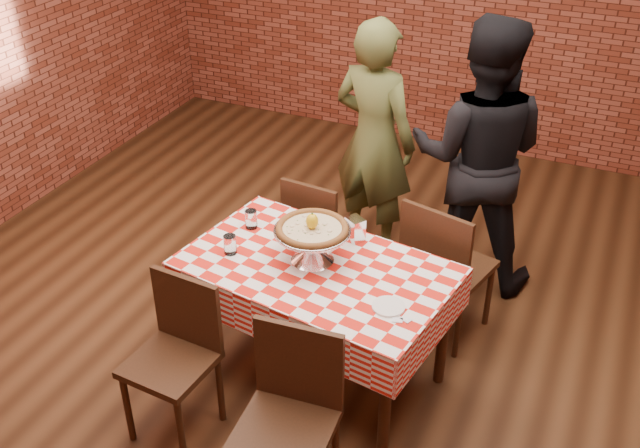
{
  "coord_description": "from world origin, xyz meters",
  "views": [
    {
      "loc": [
        1.4,
        -3.21,
        3.0
      ],
      "look_at": [
        0.06,
        -0.14,
        0.92
      ],
      "focal_mm": 41.97,
      "sensor_mm": 36.0,
      "label": 1
    }
  ],
  "objects_px": {
    "water_glass_left": "(230,245)",
    "chair_far_right": "(449,265)",
    "diner_olive": "(374,140)",
    "condiment_caddy": "(355,229)",
    "chair_near_left": "(170,366)",
    "chair_near_right": "(285,431)",
    "chair_far_left": "(322,233)",
    "diner_black": "(478,156)",
    "table": "(317,323)",
    "water_glass_right": "(251,219)",
    "pizza_stand": "(312,245)",
    "pizza": "(312,229)"
  },
  "relations": [
    {
      "from": "chair_near_left",
      "to": "chair_near_right",
      "type": "relative_size",
      "value": 0.97
    },
    {
      "from": "pizza",
      "to": "condiment_caddy",
      "type": "relative_size",
      "value": 2.8
    },
    {
      "from": "diner_olive",
      "to": "chair_far_right",
      "type": "bearing_deg",
      "value": 149.53
    },
    {
      "from": "water_glass_right",
      "to": "chair_far_right",
      "type": "bearing_deg",
      "value": 25.87
    },
    {
      "from": "table",
      "to": "chair_far_right",
      "type": "distance_m",
      "value": 0.89
    },
    {
      "from": "pizza",
      "to": "diner_olive",
      "type": "distance_m",
      "value": 1.36
    },
    {
      "from": "chair_near_right",
      "to": "table",
      "type": "bearing_deg",
      "value": 99.97
    },
    {
      "from": "chair_near_left",
      "to": "diner_black",
      "type": "height_order",
      "value": "diner_black"
    },
    {
      "from": "chair_near_left",
      "to": "chair_far_left",
      "type": "bearing_deg",
      "value": 86.91
    },
    {
      "from": "water_glass_left",
      "to": "pizza_stand",
      "type": "bearing_deg",
      "value": 15.75
    },
    {
      "from": "water_glass_left",
      "to": "chair_near_left",
      "type": "xyz_separation_m",
      "value": [
        -0.03,
        -0.59,
        -0.38
      ]
    },
    {
      "from": "chair_far_left",
      "to": "pizza",
      "type": "bearing_deg",
      "value": 115.11
    },
    {
      "from": "table",
      "to": "pizza",
      "type": "height_order",
      "value": "pizza"
    },
    {
      "from": "diner_olive",
      "to": "condiment_caddy",
      "type": "bearing_deg",
      "value": 117.45
    },
    {
      "from": "pizza",
      "to": "chair_near_left",
      "type": "bearing_deg",
      "value": -122.77
    },
    {
      "from": "chair_near_left",
      "to": "diner_olive",
      "type": "height_order",
      "value": "diner_olive"
    },
    {
      "from": "pizza",
      "to": "condiment_caddy",
      "type": "bearing_deg",
      "value": 63.35
    },
    {
      "from": "pizza",
      "to": "diner_black",
      "type": "height_order",
      "value": "diner_black"
    },
    {
      "from": "water_glass_right",
      "to": "diner_black",
      "type": "distance_m",
      "value": 1.51
    },
    {
      "from": "water_glass_left",
      "to": "condiment_caddy",
      "type": "xyz_separation_m",
      "value": [
        0.56,
        0.39,
        0.01
      ]
    },
    {
      "from": "condiment_caddy",
      "to": "chair_far_left",
      "type": "distance_m",
      "value": 0.73
    },
    {
      "from": "pizza_stand",
      "to": "chair_near_left",
      "type": "xyz_separation_m",
      "value": [
        -0.46,
        -0.71,
        -0.41
      ]
    },
    {
      "from": "pizza_stand",
      "to": "chair_near_left",
      "type": "relative_size",
      "value": 0.47
    },
    {
      "from": "chair_far_right",
      "to": "pizza_stand",
      "type": "bearing_deg",
      "value": 62.64
    },
    {
      "from": "chair_far_left",
      "to": "diner_black",
      "type": "distance_m",
      "value": 1.09
    },
    {
      "from": "pizza",
      "to": "chair_far_left",
      "type": "bearing_deg",
      "value": 109.61
    },
    {
      "from": "pizza_stand",
      "to": "diner_black",
      "type": "height_order",
      "value": "diner_black"
    },
    {
      "from": "water_glass_left",
      "to": "chair_far_right",
      "type": "height_order",
      "value": "chair_far_right"
    },
    {
      "from": "pizza",
      "to": "chair_near_right",
      "type": "distance_m",
      "value": 1.04
    },
    {
      "from": "chair_near_left",
      "to": "diner_olive",
      "type": "distance_m",
      "value": 2.12
    },
    {
      "from": "chair_near_right",
      "to": "diner_black",
      "type": "height_order",
      "value": "diner_black"
    },
    {
      "from": "chair_far_right",
      "to": "table",
      "type": "bearing_deg",
      "value": 66.56
    },
    {
      "from": "chair_far_left",
      "to": "chair_far_right",
      "type": "relative_size",
      "value": 0.92
    },
    {
      "from": "water_glass_right",
      "to": "pizza_stand",
      "type": "bearing_deg",
      "value": -19.08
    },
    {
      "from": "table",
      "to": "diner_black",
      "type": "height_order",
      "value": "diner_black"
    },
    {
      "from": "table",
      "to": "condiment_caddy",
      "type": "height_order",
      "value": "condiment_caddy"
    },
    {
      "from": "table",
      "to": "chair_far_left",
      "type": "bearing_deg",
      "value": 111.47
    },
    {
      "from": "condiment_caddy",
      "to": "chair_near_right",
      "type": "xyz_separation_m",
      "value": [
        0.12,
        -1.15,
        -0.37
      ]
    },
    {
      "from": "chair_near_left",
      "to": "chair_near_right",
      "type": "distance_m",
      "value": 0.73
    },
    {
      "from": "diner_olive",
      "to": "diner_black",
      "type": "relative_size",
      "value": 0.93
    },
    {
      "from": "pizza_stand",
      "to": "pizza",
      "type": "bearing_deg",
      "value": 116.57
    },
    {
      "from": "pizza_stand",
      "to": "water_glass_right",
      "type": "bearing_deg",
      "value": 160.92
    },
    {
      "from": "chair_far_left",
      "to": "diner_olive",
      "type": "relative_size",
      "value": 0.51
    },
    {
      "from": "table",
      "to": "water_glass_left",
      "type": "xyz_separation_m",
      "value": [
        -0.47,
        -0.08,
        0.44
      ]
    },
    {
      "from": "chair_far_left",
      "to": "diner_olive",
      "type": "height_order",
      "value": "diner_olive"
    },
    {
      "from": "table",
      "to": "chair_near_left",
      "type": "height_order",
      "value": "chair_near_left"
    },
    {
      "from": "pizza",
      "to": "water_glass_right",
      "type": "xyz_separation_m",
      "value": [
        -0.45,
        0.15,
        -0.14
      ]
    },
    {
      "from": "pizza",
      "to": "pizza_stand",
      "type": "bearing_deg",
      "value": -63.43
    },
    {
      "from": "water_glass_left",
      "to": "chair_near_left",
      "type": "distance_m",
      "value": 0.7
    },
    {
      "from": "water_glass_left",
      "to": "water_glass_right",
      "type": "distance_m",
      "value": 0.27
    }
  ]
}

